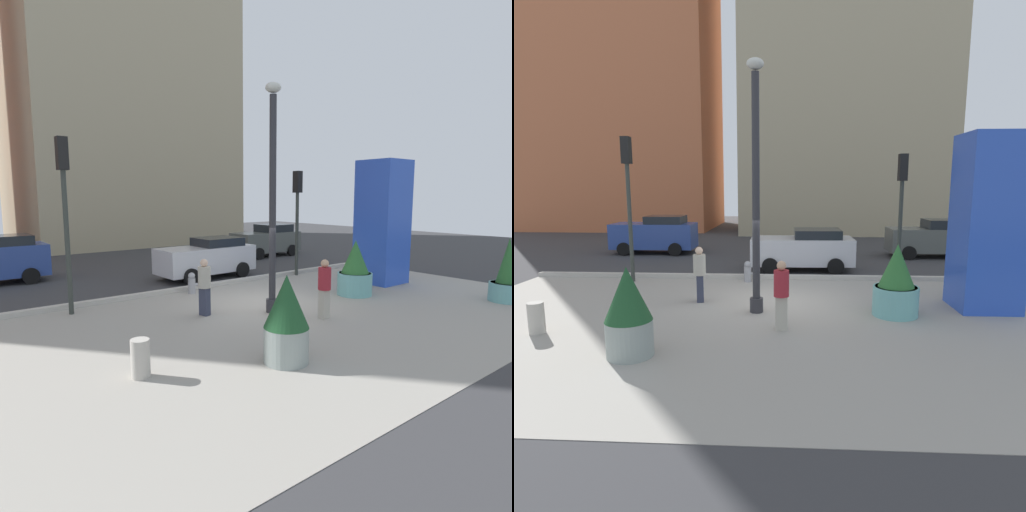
% 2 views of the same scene
% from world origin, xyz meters
% --- Properties ---
extents(ground_plane, '(60.00, 60.00, 0.00)m').
position_xyz_m(ground_plane, '(0.00, 4.00, 0.00)').
color(ground_plane, '#38383A').
extents(plaza_pavement, '(18.00, 10.00, 0.02)m').
position_xyz_m(plaza_pavement, '(0.00, -2.00, 0.00)').
color(plaza_pavement, '#9E998E').
rests_on(plaza_pavement, ground_plane).
extents(curb_strip, '(18.00, 0.24, 0.16)m').
position_xyz_m(curb_strip, '(0.00, 3.12, 0.08)').
color(curb_strip, '#B7B2A8').
rests_on(curb_strip, ground_plane).
extents(lamp_post, '(0.44, 0.44, 6.50)m').
position_xyz_m(lamp_post, '(-0.44, -1.01, 3.17)').
color(lamp_post, '#2D2D33').
rests_on(lamp_post, ground_plane).
extents(art_pillar_blue, '(1.57, 1.57, 4.76)m').
position_xyz_m(art_pillar_blue, '(5.80, -0.30, 2.38)').
color(art_pillar_blue, blue).
rests_on(art_pillar_blue, ground_plane).
extents(potted_plant_curbside, '(1.19, 1.19, 1.91)m').
position_xyz_m(potted_plant_curbside, '(3.24, -1.08, 0.84)').
color(potted_plant_curbside, '#6BB2B2').
rests_on(potted_plant_curbside, ground_plane).
extents(potted_plant_mid_plaza, '(0.94, 0.94, 1.84)m').
position_xyz_m(potted_plant_mid_plaza, '(-2.73, -4.13, 0.92)').
color(potted_plant_mid_plaza, gray).
rests_on(potted_plant_mid_plaza, ground_plane).
extents(fire_hydrant, '(0.36, 0.26, 0.75)m').
position_xyz_m(fire_hydrant, '(-1.07, 2.61, 0.37)').
color(fire_hydrant, '#99999E').
rests_on(fire_hydrant, ground_plane).
extents(concrete_bollard, '(0.36, 0.36, 0.75)m').
position_xyz_m(concrete_bollard, '(-5.37, -2.98, 0.38)').
color(concrete_bollard, '#B2ADA3').
rests_on(concrete_bollard, ground_plane).
extents(traffic_light_corner, '(0.28, 0.42, 4.44)m').
position_xyz_m(traffic_light_corner, '(4.24, 2.87, 3.00)').
color(traffic_light_corner, '#333833').
rests_on(traffic_light_corner, ground_plane).
extents(traffic_light_far_side, '(0.28, 0.42, 5.02)m').
position_xyz_m(traffic_light_far_side, '(-5.16, 2.44, 3.35)').
color(traffic_light_far_side, '#333833').
rests_on(traffic_light_far_side, ground_plane).
extents(car_passing_lane, '(4.11, 2.04, 1.66)m').
position_xyz_m(car_passing_lane, '(0.95, 4.84, 0.85)').
color(car_passing_lane, silver).
rests_on(car_passing_lane, ground_plane).
extents(car_far_lane, '(3.98, 2.00, 1.79)m').
position_xyz_m(car_far_lane, '(7.13, 8.36, 0.90)').
color(car_far_lane, '#565B56').
rests_on(car_far_lane, ground_plane).
extents(car_intersection, '(4.09, 1.95, 1.88)m').
position_xyz_m(car_intersection, '(-6.37, 8.78, 0.95)').
color(car_intersection, '#2D4793').
rests_on(car_intersection, ground_plane).
extents(pedestrian_crossing, '(0.43, 0.43, 1.64)m').
position_xyz_m(pedestrian_crossing, '(-2.19, -0.08, 0.91)').
color(pedestrian_crossing, '#33384C').
rests_on(pedestrian_crossing, ground_plane).
extents(pedestrian_by_curb, '(0.38, 0.38, 1.68)m').
position_xyz_m(pedestrian_by_curb, '(0.27, -2.41, 0.93)').
color(pedestrian_by_curb, '#B2AD9E').
rests_on(pedestrian_by_curb, ground_plane).
extents(office_block_flanking, '(14.82, 9.03, 33.77)m').
position_xyz_m(office_block_flanking, '(-13.18, 22.07, 16.89)').
color(office_block_flanking, '#C66B42').
rests_on(office_block_flanking, ground_plane).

